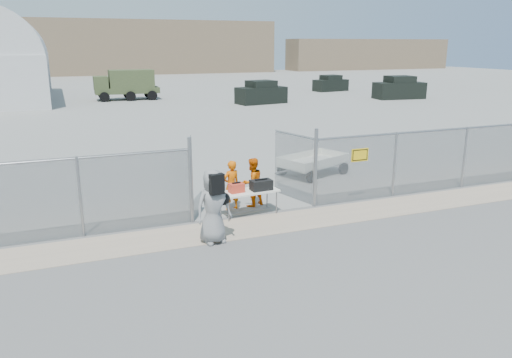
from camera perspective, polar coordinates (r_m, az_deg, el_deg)
name	(u,v)px	position (r m, az deg, el deg)	size (l,w,h in m)	color
ground	(283,236)	(13.54, 3.14, -6.56)	(160.00, 160.00, 0.00)	#555454
tarmac_inside	(113,95)	(53.90, -16.06, 9.25)	(160.00, 80.00, 0.01)	gray
dirt_strip	(269,224)	(14.39, 1.47, -5.18)	(44.00, 1.60, 0.01)	tan
distant_hills	(118,47)	(90.00, -15.51, 14.31)	(140.00, 6.00, 9.00)	#7F684F
chain_link_fence	(256,179)	(14.94, 0.00, 0.00)	(40.00, 0.20, 2.20)	gray
folding_table	(249,203)	(15.06, -0.84, -2.73)	(1.79, 0.74, 0.76)	white
orange_bag	(236,188)	(14.77, -2.26, -1.02)	(0.43, 0.29, 0.27)	red
black_duffel	(261,185)	(14.99, 0.59, -0.69)	(0.64, 0.37, 0.31)	black
security_worker_left	(231,185)	(15.44, -2.84, -0.72)	(0.57, 0.38, 1.57)	#E45F04
security_worker_right	(252,182)	(15.78, -0.43, -0.37)	(0.76, 0.59, 1.56)	#E45F04
visitor	(213,206)	(12.87, -4.91, -3.14)	(0.96, 0.62, 1.96)	gray
utility_trailer	(313,164)	(19.79, 6.55, 1.67)	(3.49, 1.80, 0.85)	white
military_truck	(127,85)	(48.26, -14.55, 10.36)	(5.73, 2.12, 2.73)	#414E2B
parked_vehicle_near	(261,92)	(43.80, 0.60, 9.87)	(4.28, 1.94, 1.94)	black
parked_vehicle_mid	(331,83)	(56.31, 8.52, 10.76)	(3.77, 1.71, 1.71)	black
parked_vehicle_far	(399,88)	(49.64, 16.05, 10.00)	(4.61, 2.08, 2.08)	black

